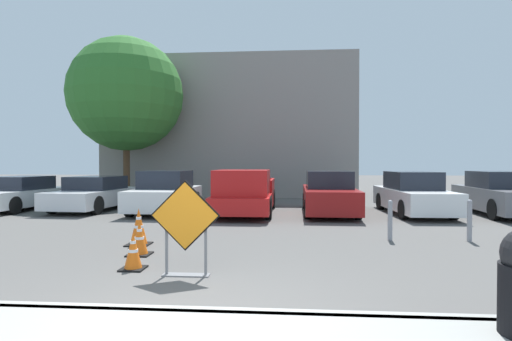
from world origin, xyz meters
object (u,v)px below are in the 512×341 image
(traffic_cone_nearest, at_px, (133,251))
(parked_car_second, at_px, (95,194))
(traffic_cone_second, at_px, (139,239))
(parked_car_third, at_px, (165,193))
(pickup_truck, at_px, (245,194))
(bollard_second, at_px, (470,219))
(bollard_nearest, at_px, (390,219))
(parked_car_nearest, at_px, (20,194))
(parked_car_sixth, at_px, (500,195))
(road_closed_sign, at_px, (185,223))
(parked_car_fourth, at_px, (329,194))
(traffic_cone_third, at_px, (139,227))
(parked_car_fifth, at_px, (413,195))

(traffic_cone_nearest, relative_size, parked_car_second, 0.14)
(traffic_cone_second, xyz_separation_m, parked_car_third, (-1.59, 6.83, 0.39))
(parked_car_second, distance_m, pickup_truck, 6.13)
(bollard_second, bearing_deg, traffic_cone_nearest, -156.53)
(traffic_cone_nearest, bearing_deg, bollard_nearest, 30.51)
(parked_car_nearest, relative_size, bollard_second, 4.58)
(parked_car_sixth, bearing_deg, road_closed_sign, 46.03)
(parked_car_third, distance_m, bollard_nearest, 8.53)
(road_closed_sign, xyz_separation_m, traffic_cone_nearest, (-1.01, 0.35, -0.55))
(pickup_truck, relative_size, parked_car_sixth, 1.14)
(road_closed_sign, xyz_separation_m, parked_car_second, (-5.92, 8.87, -0.24))
(parked_car_second, bearing_deg, parked_car_third, 172.24)
(traffic_cone_second, height_order, parked_car_fourth, parked_car_fourth)
(traffic_cone_nearest, xyz_separation_m, parked_car_third, (-1.88, 7.90, 0.40))
(traffic_cone_third, height_order, parked_car_fifth, parked_car_fifth)
(parked_car_third, xyz_separation_m, parked_car_sixth, (12.13, 0.24, 0.00))
(bollard_second, bearing_deg, road_closed_sign, -150.40)
(parked_car_fifth, bearing_deg, traffic_cone_third, 36.26)
(traffic_cone_nearest, bearing_deg, parked_car_nearest, 133.52)
(traffic_cone_second, bearing_deg, parked_car_sixth, 33.84)
(parked_car_second, relative_size, bollard_second, 4.58)
(parked_car_second, bearing_deg, bollard_second, 158.96)
(traffic_cone_nearest, distance_m, bollard_second, 7.57)
(traffic_cone_second, xyz_separation_m, parked_car_second, (-4.62, 7.46, 0.30))
(parked_car_nearest, distance_m, pickup_truck, 9.12)
(traffic_cone_third, bearing_deg, road_closed_sign, -54.67)
(pickup_truck, height_order, bollard_second, pickup_truck)
(parked_car_sixth, bearing_deg, parked_car_second, 2.00)
(traffic_cone_second, bearing_deg, parked_car_fifth, 43.37)
(parked_car_nearest, bearing_deg, traffic_cone_third, 141.76)
(traffic_cone_third, bearing_deg, traffic_cone_nearest, -71.67)
(bollard_second, bearing_deg, traffic_cone_third, -172.58)
(road_closed_sign, distance_m, traffic_cone_third, 2.95)
(parked_car_fourth, bearing_deg, traffic_cone_second, 58.54)
(parked_car_fifth, bearing_deg, road_closed_sign, 52.29)
(traffic_cone_third, height_order, parked_car_nearest, parked_car_nearest)
(bollard_nearest, xyz_separation_m, bollard_second, (1.83, 0.00, 0.01))
(parked_car_third, distance_m, pickup_truck, 3.04)
(traffic_cone_nearest, distance_m, parked_car_fourth, 9.05)
(traffic_cone_third, bearing_deg, traffic_cone_second, -68.37)
(road_closed_sign, xyz_separation_m, pickup_truck, (0.14, 8.00, -0.14))
(bollard_nearest, height_order, bollard_second, bollard_second)
(road_closed_sign, relative_size, parked_car_sixth, 0.33)
(road_closed_sign, bearing_deg, parked_car_nearest, 135.78)
(traffic_cone_third, relative_size, pickup_truck, 0.15)
(road_closed_sign, distance_m, traffic_cone_nearest, 1.21)
(traffic_cone_nearest, bearing_deg, parked_car_fifth, 48.48)
(parked_car_nearest, distance_m, parked_car_third, 6.08)
(traffic_cone_third, xyz_separation_m, parked_car_sixth, (10.92, 6.11, 0.32))
(traffic_cone_third, height_order, parked_car_third, parked_car_third)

